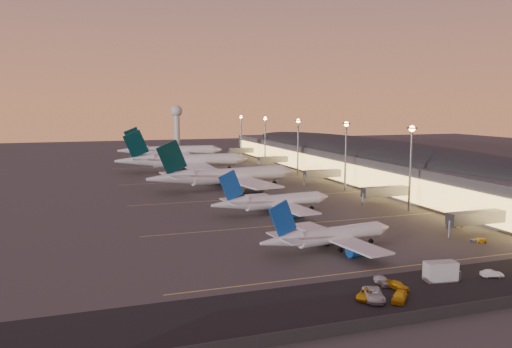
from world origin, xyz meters
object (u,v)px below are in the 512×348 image
object	(u,v)px
radar_tower	(177,119)
catering_truck_a	(442,272)
airliner_wide_near	(226,176)
service_van_d	(400,296)
baggage_tug_a	(479,241)
service_van_e	(492,274)
service_van_b	(397,285)
airliner_wide_mid	(184,161)
airliner_wide_far	(171,151)
service_van_c	(383,281)
airliner_narrow_south	(329,236)
baggage_tug_b	(455,225)
service_van_f	(367,294)
service_van_a	(374,294)
airliner_narrow_north	(273,202)

from	to	relation	value
radar_tower	catering_truck_a	distance (m)	314.92
airliner_wide_near	service_van_d	world-z (taller)	airliner_wide_near
airliner_wide_near	baggage_tug_a	xyz separation A→B (m)	(36.11, -91.94, -4.66)
baggage_tug_a	service_van_e	xyz separation A→B (m)	(-15.31, -19.92, 0.24)
service_van_b	service_van_e	size ratio (longest dim) A/B	1.08
airliner_wide_mid	radar_tower	world-z (taller)	radar_tower
airliner_wide_far	service_van_c	world-z (taller)	airliner_wide_far
airliner_wide_near	airliner_wide_far	xyz separation A→B (m)	(-2.65, 114.56, 0.01)
airliner_wide_mid	radar_tower	size ratio (longest dim) A/B	2.00
airliner_narrow_south	airliner_wide_far	distance (m)	200.77
baggage_tug_b	service_van_c	world-z (taller)	service_van_c
service_van_c	service_van_f	distance (m)	7.63
radar_tower	service_van_f	bearing A→B (deg)	-94.16
catering_truck_a	service_van_e	distance (m)	10.27
baggage_tug_b	service_van_e	xyz separation A→B (m)	(-20.50, -34.13, 0.15)
airliner_narrow_south	service_van_d	world-z (taller)	airliner_narrow_south
service_van_c	service_van_e	xyz separation A→B (m)	(21.54, -3.18, -0.06)
catering_truck_a	service_van_d	xyz separation A→B (m)	(-12.94, -5.64, -0.94)
airliner_wide_far	service_van_e	world-z (taller)	airliner_wide_far
airliner_narrow_south	service_van_c	size ratio (longest dim) A/B	7.98
baggage_tug_a	service_van_c	world-z (taller)	service_van_c
airliner_wide_near	radar_tower	world-z (taller)	radar_tower
airliner_wide_near	radar_tower	bearing A→B (deg)	75.82
catering_truck_a	service_van_a	world-z (taller)	catering_truck_a
airliner_narrow_north	service_van_a	xyz separation A→B (m)	(-7.50, -67.12, -2.70)
airliner_wide_far	service_van_f	xyz separation A→B (m)	(-4.12, -227.91, -4.37)
airliner_wide_near	service_van_a	xyz separation A→B (m)	(-6.02, -114.28, -4.20)
airliner_wide_far	radar_tower	world-z (taller)	radar_tower
baggage_tug_b	service_van_f	size ratio (longest dim) A/B	0.76
airliner_narrow_north	airliner_wide_far	bearing A→B (deg)	84.15
airliner_wide_mid	service_van_e	distance (m)	169.85
catering_truck_a	service_van_c	distance (m)	11.59
service_van_a	service_van_d	bearing A→B (deg)	-5.22
catering_truck_a	service_van_f	distance (m)	17.71
airliner_narrow_south	service_van_b	world-z (taller)	airliner_narrow_south
catering_truck_a	service_van_f	xyz separation A→B (m)	(-17.45, -2.91, -0.95)
service_van_b	service_van_d	xyz separation A→B (m)	(-2.64, -4.54, -0.00)
service_van_e	airliner_wide_far	bearing A→B (deg)	24.87
service_van_e	service_van_f	bearing A→B (deg)	112.05
airliner_narrow_north	catering_truck_a	size ratio (longest dim) A/B	5.81
service_van_b	service_van_f	xyz separation A→B (m)	(-7.15, -1.81, -0.01)
baggage_tug_b	service_van_b	bearing A→B (deg)	-131.22
airliner_narrow_south	airliner_wide_mid	world-z (taller)	airliner_wide_mid
radar_tower	service_van_b	world-z (taller)	radar_tower
airliner_narrow_north	service_van_e	xyz separation A→B (m)	(19.31, -64.70, -2.92)
service_van_b	catering_truck_a	bearing A→B (deg)	-11.27
catering_truck_a	service_van_d	distance (m)	14.15
airliner_wide_near	service_van_a	size ratio (longest dim) A/B	9.60
service_van_b	service_van_f	world-z (taller)	service_van_b
baggage_tug_a	baggage_tug_b	world-z (taller)	baggage_tug_b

